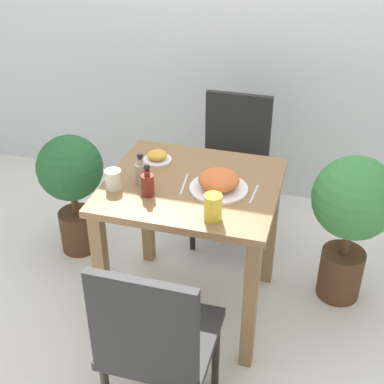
# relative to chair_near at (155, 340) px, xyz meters

# --- Properties ---
(ground_plane) EXTENTS (16.00, 16.00, 0.00)m
(ground_plane) POSITION_rel_chair_near_xyz_m (-0.06, 0.74, -0.51)
(ground_plane) COLOR silver
(wall_back) EXTENTS (8.00, 0.05, 2.60)m
(wall_back) POSITION_rel_chair_near_xyz_m (-0.06, 2.03, 0.79)
(wall_back) COLOR silver
(wall_back) RESTS_ON ground_plane
(dining_table) EXTENTS (0.81, 0.73, 0.77)m
(dining_table) POSITION_rel_chair_near_xyz_m (-0.06, 0.74, 0.11)
(dining_table) COLOR olive
(dining_table) RESTS_ON ground_plane
(chair_near) EXTENTS (0.42, 0.42, 0.90)m
(chair_near) POSITION_rel_chair_near_xyz_m (0.00, 0.00, 0.00)
(chair_near) COLOR black
(chair_near) RESTS_ON ground_plane
(chair_far) EXTENTS (0.42, 0.42, 0.90)m
(chair_far) POSITION_rel_chair_near_xyz_m (-0.01, 1.47, 0.00)
(chair_far) COLOR black
(chair_far) RESTS_ON ground_plane
(food_plate) EXTENTS (0.27, 0.27, 0.09)m
(food_plate) POSITION_rel_chair_near_xyz_m (0.07, 0.71, 0.30)
(food_plate) COLOR white
(food_plate) RESTS_ON dining_table
(side_plate) EXTENTS (0.14, 0.14, 0.05)m
(side_plate) POSITION_rel_chair_near_xyz_m (-0.29, 0.90, 0.28)
(side_plate) COLOR white
(side_plate) RESTS_ON dining_table
(drink_cup) EXTENTS (0.07, 0.07, 0.09)m
(drink_cup) POSITION_rel_chair_near_xyz_m (-0.40, 0.60, 0.30)
(drink_cup) COLOR silver
(drink_cup) RESTS_ON dining_table
(juice_glass) EXTENTS (0.08, 0.08, 0.12)m
(juice_glass) POSITION_rel_chair_near_xyz_m (0.10, 0.48, 0.32)
(juice_glass) COLOR gold
(juice_glass) RESTS_ON dining_table
(sauce_bottle) EXTENTS (0.06, 0.06, 0.16)m
(sauce_bottle) POSITION_rel_chair_near_xyz_m (-0.23, 0.58, 0.32)
(sauce_bottle) COLOR maroon
(sauce_bottle) RESTS_ON dining_table
(condiment_bottle) EXTENTS (0.06, 0.06, 0.16)m
(condiment_bottle) POSITION_rel_chair_near_xyz_m (-0.29, 0.67, 0.32)
(condiment_bottle) COLOR gray
(condiment_bottle) RESTS_ON dining_table
(fork_utensil) EXTENTS (0.03, 0.19, 0.00)m
(fork_utensil) POSITION_rel_chair_near_xyz_m (-0.10, 0.71, 0.26)
(fork_utensil) COLOR silver
(fork_utensil) RESTS_ON dining_table
(spoon_utensil) EXTENTS (0.02, 0.17, 0.00)m
(spoon_utensil) POSITION_rel_chair_near_xyz_m (0.23, 0.71, 0.26)
(spoon_utensil) COLOR silver
(spoon_utensil) RESTS_ON dining_table
(potted_plant_left) EXTENTS (0.38, 0.38, 0.76)m
(potted_plant_left) POSITION_rel_chair_near_xyz_m (-0.87, 1.03, -0.02)
(potted_plant_left) COLOR #51331E
(potted_plant_left) RESTS_ON ground_plane
(potted_plant_right) EXTENTS (0.43, 0.43, 0.84)m
(potted_plant_right) POSITION_rel_chair_near_xyz_m (0.69, 1.04, 0.04)
(potted_plant_right) COLOR #51331E
(potted_plant_right) RESTS_ON ground_plane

